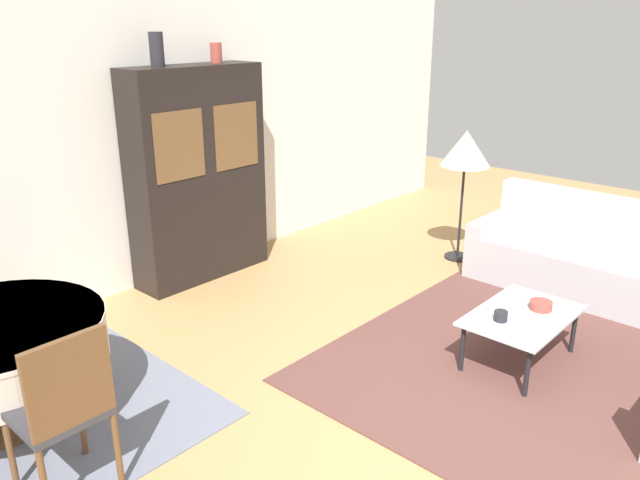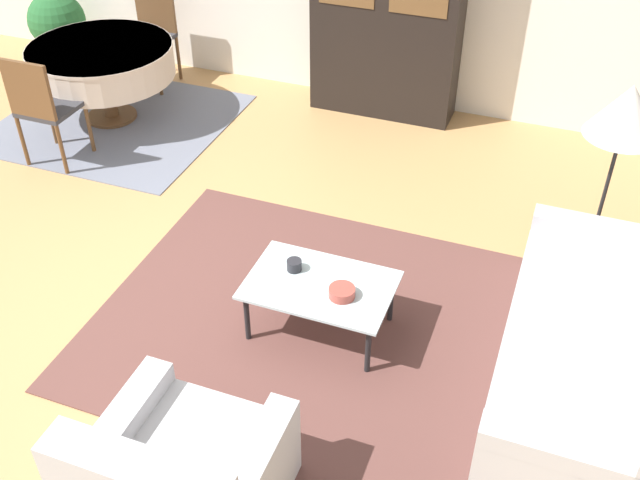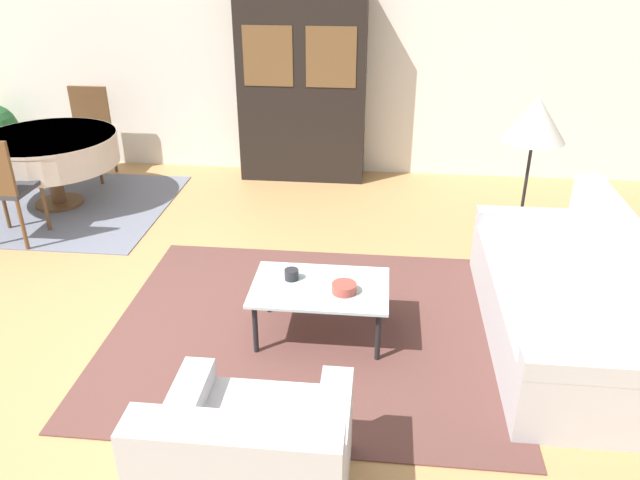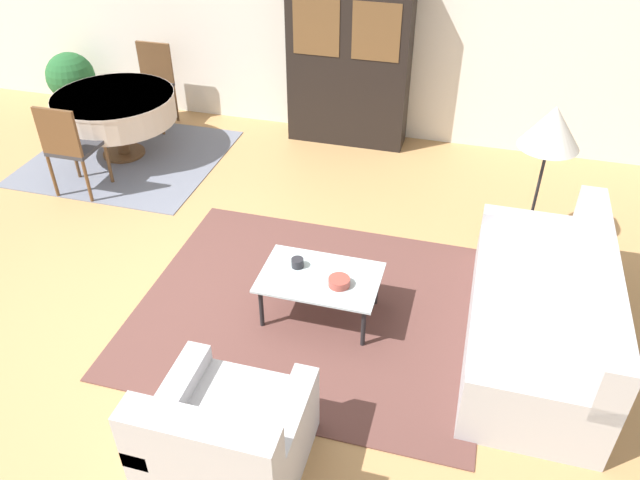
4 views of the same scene
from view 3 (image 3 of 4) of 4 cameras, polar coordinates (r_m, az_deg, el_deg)
name	(u,v)px [view 3 (image 3 of 4)]	position (r m, az deg, el deg)	size (l,w,h in m)	color
ground_plane	(153,344)	(4.53, -15.02, -9.16)	(14.00, 14.00, 0.00)	tan
wall_back	(250,52)	(7.30, -6.43, 16.72)	(10.00, 0.06, 2.70)	silver
area_rug	(309,330)	(4.51, -1.01, -8.20)	(2.81, 2.38, 0.01)	brown
dining_rug	(65,207)	(6.97, -22.31, 2.84)	(2.11, 1.94, 0.01)	slate
couch	(570,303)	(4.58, 21.86, -5.40)	(0.93, 2.09, 0.86)	#B2B2B7
armchair	(252,469)	(3.13, -6.25, -20.13)	(0.89, 0.88, 0.83)	#B2B2B7
coffee_table	(320,291)	(4.27, 0.00, -4.67)	(0.94, 0.62, 0.39)	black
display_cabinet	(302,87)	(7.01, -1.63, 13.80)	(1.38, 0.42, 2.06)	black
dining_table	(49,150)	(6.86, -23.52, 7.54)	(1.34, 1.34, 0.73)	brown
dining_chair_near	(0,184)	(6.15, -27.25, 4.58)	(0.44, 0.44, 1.00)	brown
dining_chair_far	(88,126)	(7.62, -20.44, 9.70)	(0.44, 0.44, 1.00)	brown
floor_lamp	(535,122)	(5.42, 19.09, 10.15)	(0.51, 0.51, 1.39)	black
cup	(292,274)	(4.32, -2.62, -3.16)	(0.10, 0.10, 0.07)	#232328
bowl	(344,288)	(4.17, 2.22, -4.40)	(0.17, 0.17, 0.06)	#9E4238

